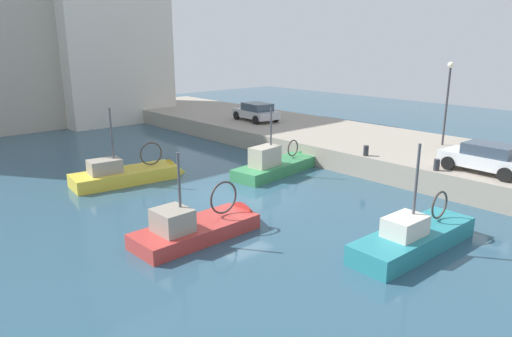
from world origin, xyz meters
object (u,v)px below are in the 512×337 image
object	(u,v)px
parked_car_white	(486,158)
fishing_boat_green	(279,169)
fishing_boat_yellow	(132,179)
parked_car_silver	(256,112)
fishing_boat_red	(205,232)
quay_streetlamp	(448,90)
mooring_bollard_north	(366,151)
fishing_boat_teal	(418,244)
mooring_bollard_mid	(437,165)

from	to	relation	value
parked_car_white	fishing_boat_green	bearing A→B (deg)	113.38
fishing_boat_yellow	parked_car_silver	world-z (taller)	fishing_boat_yellow
fishing_boat_red	fishing_boat_yellow	bearing A→B (deg)	80.71
fishing_boat_yellow	parked_car_silver	bearing A→B (deg)	19.30
parked_car_silver	quay_streetlamp	world-z (taller)	quay_streetlamp
parked_car_silver	mooring_bollard_north	distance (m)	12.79
fishing_boat_red	quay_streetlamp	world-z (taller)	quay_streetlamp
fishing_boat_yellow	quay_streetlamp	xyz separation A→B (m)	(15.40, -9.28, 4.35)
fishing_boat_teal	fishing_boat_red	distance (m)	7.87
mooring_bollard_north	quay_streetlamp	distance (m)	6.55
fishing_boat_green	mooring_bollard_north	size ratio (longest dim) A/B	12.05
fishing_boat_yellow	quay_streetlamp	distance (m)	18.50
fishing_boat_green	mooring_bollard_north	bearing A→B (deg)	-54.62
mooring_bollard_north	fishing_boat_teal	bearing A→B (deg)	-132.66
quay_streetlamp	mooring_bollard_mid	bearing A→B (deg)	-155.88
fishing_boat_red	quay_streetlamp	bearing A→B (deg)	-3.19
fishing_boat_red	parked_car_silver	bearing A→B (deg)	41.93
fishing_boat_red	parked_car_white	size ratio (longest dim) A/B	1.45
fishing_boat_red	parked_car_silver	size ratio (longest dim) A/B	1.39
parked_car_silver	parked_car_white	size ratio (longest dim) A/B	1.04
parked_car_silver	quay_streetlamp	bearing A→B (deg)	-80.16
parked_car_white	mooring_bollard_mid	bearing A→B (deg)	129.53
fishing_boat_green	fishing_boat_red	distance (m)	9.46
fishing_boat_teal	fishing_boat_yellow	size ratio (longest dim) A/B	1.03
parked_car_white	mooring_bollard_mid	world-z (taller)	parked_car_white
parked_car_white	fishing_boat_red	bearing A→B (deg)	157.61
fishing_boat_red	mooring_bollard_mid	size ratio (longest dim) A/B	10.36
parked_car_white	quay_streetlamp	size ratio (longest dim) A/B	0.81
parked_car_white	quay_streetlamp	xyz separation A→B (m)	(4.26, 4.22, 2.55)
mooring_bollard_north	fishing_boat_green	bearing A→B (deg)	125.38
fishing_boat_green	fishing_boat_teal	distance (m)	10.90
fishing_boat_green	fishing_boat_teal	world-z (taller)	fishing_boat_teal
parked_car_silver	mooring_bollard_mid	distance (m)	16.69
fishing_boat_red	parked_car_silver	distance (m)	19.39
parked_car_silver	mooring_bollard_north	xyz separation A→B (m)	(-3.25, -12.37, -0.43)
parked_car_silver	quay_streetlamp	xyz separation A→B (m)	(2.40, -13.84, 2.55)
parked_car_white	mooring_bollard_mid	size ratio (longest dim) A/B	7.15
parked_car_white	quay_streetlamp	distance (m)	6.51
parked_car_white	mooring_bollard_north	distance (m)	5.87
fishing_boat_red	mooring_bollard_mid	world-z (taller)	fishing_boat_red
fishing_boat_red	mooring_bollard_north	world-z (taller)	fishing_boat_red
fishing_boat_green	fishing_boat_yellow	distance (m)	8.07
fishing_boat_teal	quay_streetlamp	distance (m)	13.46
quay_streetlamp	mooring_bollard_north	bearing A→B (deg)	165.41
mooring_bollard_north	fishing_boat_red	bearing A→B (deg)	-177.24
parked_car_white	quay_streetlamp	world-z (taller)	quay_streetlamp
fishing_boat_yellow	fishing_boat_red	bearing A→B (deg)	-99.29
parked_car_white	mooring_bollard_mid	xyz separation A→B (m)	(-1.39, 1.69, -0.43)
mooring_bollard_mid	mooring_bollard_north	distance (m)	4.00
fishing_boat_teal	quay_streetlamp	size ratio (longest dim) A/B	1.35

